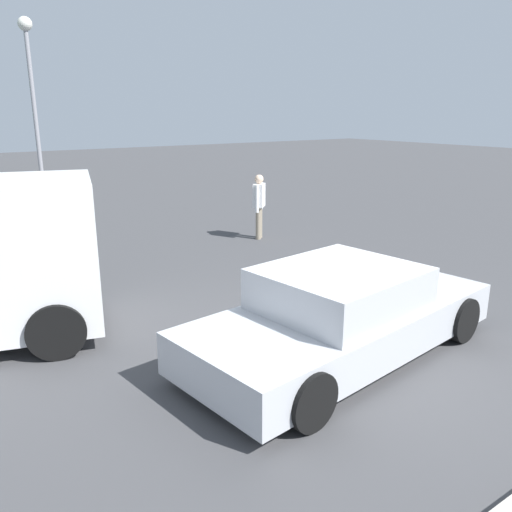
# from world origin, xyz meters

# --- Properties ---
(ground_plane) EXTENTS (80.00, 80.00, 0.00)m
(ground_plane) POSITION_xyz_m (0.00, 0.00, 0.00)
(ground_plane) COLOR #424244
(sedan_foreground) EXTENTS (4.73, 2.37, 1.22)m
(sedan_foreground) POSITION_xyz_m (-0.12, -0.04, 0.56)
(sedan_foreground) COLOR #B7BABF
(sedan_foreground) RESTS_ON ground_plane
(pedestrian) EXTENTS (0.46, 0.45, 1.62)m
(pedestrian) POSITION_xyz_m (2.76, 5.90, 0.96)
(pedestrian) COLOR gray
(pedestrian) RESTS_ON ground_plane
(light_post_near) EXTENTS (0.44, 0.44, 5.98)m
(light_post_near) POSITION_xyz_m (-0.55, 13.93, 4.10)
(light_post_near) COLOR gray
(light_post_near) RESTS_ON ground_plane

